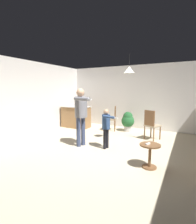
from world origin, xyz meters
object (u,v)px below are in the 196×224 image
Objects in this scene: person_adult at (81,111)px; dining_chair_near_wall at (112,117)px; potted_plant_corner at (128,121)px; spare_remote_on_table at (148,144)px; side_table_by_couch at (150,153)px; kitchen_counter at (76,117)px; dining_chair_by_counter at (151,124)px; person_child at (106,124)px.

dining_chair_near_wall is (0.04, 2.23, -0.51)m from person_adult.
person_adult is at bearing -104.93° from potted_plant_corner.
spare_remote_on_table is at bearing -64.47° from potted_plant_corner.
spare_remote_on_table is (-0.04, -0.05, 0.21)m from side_table_by_couch.
dining_chair_by_counter is at bearing -6.56° from kitchen_counter.
person_adult is at bearing -67.51° from person_child.
spare_remote_on_table is (1.42, -2.97, 0.10)m from potted_plant_corner.
kitchen_counter is 1.26× the size of dining_chair_by_counter.
kitchen_counter is 2.64m from person_adult.
potted_plant_corner is at bearing 116.52° from side_table_by_couch.
dining_chair_near_wall is 1.27× the size of potted_plant_corner.
spare_remote_on_table is at bearing -163.72° from dining_chair_near_wall.
person_adult is at bearing 159.38° from dining_chair_near_wall.
potted_plant_corner is (2.26, 0.40, -0.04)m from kitchen_counter.
dining_chair_near_wall is 0.64m from potted_plant_corner.
dining_chair_near_wall is (-2.06, 2.75, 0.22)m from side_table_by_couch.
side_table_by_couch is at bearing 76.32° from person_child.
person_child reaches higher than kitchen_counter.
person_child is 2.22m from dining_chair_near_wall.
person_child reaches higher than spare_remote_on_table.
person_child is at bearing 151.74° from spare_remote_on_table.
dining_chair_by_counter is (1.71, 1.62, -0.51)m from person_adult.
dining_chair_by_counter is at bearing -36.39° from potted_plant_corner.
kitchen_counter is at bearing 145.13° from spare_remote_on_table.
side_table_by_couch is 0.31× the size of person_adult.
person_child is 2.29m from potted_plant_corner.
spare_remote_on_table is at bearing -131.78° from side_table_by_couch.
potted_plant_corner is (-1.07, 0.79, -0.11)m from dining_chair_by_counter.
person_child is at bearing -38.09° from kitchen_counter.
dining_chair_near_wall reaches higher than kitchen_counter.
kitchen_counter is 2.30m from potted_plant_corner.
person_child is at bearing 179.40° from dining_chair_near_wall.
spare_remote_on_table is at bearing -34.87° from kitchen_counter.
potted_plant_corner is at bearing 10.15° from kitchen_counter.
spare_remote_on_table is at bearing 90.66° from person_adult.
dining_chair_by_counter is at bearing 159.65° from person_child.
person_child is 1.13× the size of dining_chair_by_counter.
side_table_by_couch is 0.52× the size of dining_chair_near_wall.
side_table_by_couch is 1.54m from person_child.
kitchen_counter is 3.35m from dining_chair_by_counter.
spare_remote_on_table is (2.06, -0.56, -0.52)m from person_adult.
person_adult is at bearing 164.75° from spare_remote_on_table.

